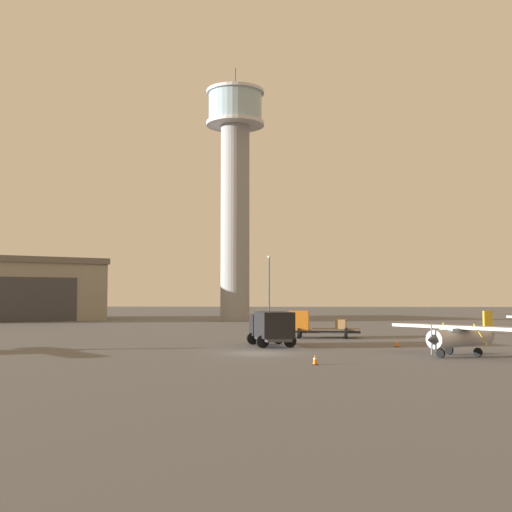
% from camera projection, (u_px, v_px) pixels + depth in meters
% --- Properties ---
extents(ground_plane, '(400.00, 400.00, 0.00)m').
position_uv_depth(ground_plane, '(258.00, 353.00, 45.44)').
color(ground_plane, '#545456').
extents(control_tower, '(9.69, 9.69, 42.53)m').
position_uv_depth(control_tower, '(235.00, 177.00, 106.09)').
color(control_tower, gray).
rests_on(control_tower, ground_plane).
extents(hangar, '(33.15, 33.14, 10.43)m').
position_uv_depth(hangar, '(21.00, 289.00, 110.91)').
color(hangar, gray).
rests_on(hangar, ground_plane).
extents(airplane_silver, '(8.10, 8.39, 3.01)m').
position_uv_depth(airplane_silver, '(462.00, 335.00, 43.57)').
color(airplane_silver, '#B7BABF').
rests_on(airplane_silver, ground_plane).
extents(truck_flatbed_orange, '(7.04, 3.51, 2.61)m').
position_uv_depth(truck_flatbed_orange, '(312.00, 325.00, 62.32)').
color(truck_flatbed_orange, '#38383D').
rests_on(truck_flatbed_orange, ground_plane).
extents(truck_box_black, '(4.24, 6.24, 2.80)m').
position_uv_depth(truck_box_black, '(271.00, 327.00, 51.91)').
color(truck_box_black, '#38383D').
rests_on(truck_box_black, ground_plane).
extents(light_post_centre, '(0.44, 0.44, 10.00)m').
position_uv_depth(light_post_centre, '(269.00, 284.00, 92.53)').
color(light_post_centre, '#38383D').
rests_on(light_post_centre, ground_plane).
extents(traffic_cone_near_left, '(0.36, 0.36, 0.63)m').
position_uv_depth(traffic_cone_near_left, '(315.00, 360.00, 37.74)').
color(traffic_cone_near_left, black).
rests_on(traffic_cone_near_left, ground_plane).
extents(traffic_cone_near_right, '(0.36, 0.36, 0.68)m').
position_uv_depth(traffic_cone_near_right, '(397.00, 343.00, 51.03)').
color(traffic_cone_near_right, black).
rests_on(traffic_cone_near_right, ground_plane).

